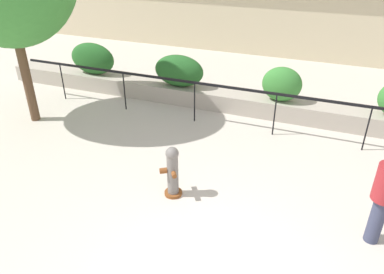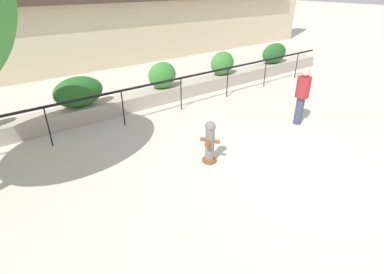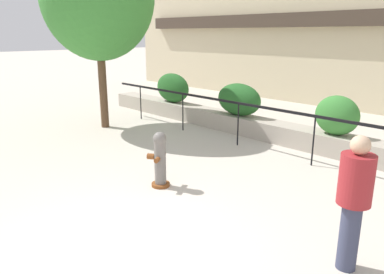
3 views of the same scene
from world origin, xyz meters
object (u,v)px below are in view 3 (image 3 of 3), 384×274
(hedge_bush_2, at_px, (337,115))
(fire_hydrant, at_px, (160,159))
(hedge_bush_1, at_px, (239,99))
(hedge_bush_0, at_px, (173,88))
(pedestrian, at_px, (354,195))

(hedge_bush_2, height_order, fire_hydrant, hedge_bush_2)
(hedge_bush_2, xyz_separation_m, fire_hydrant, (-1.36, -4.28, -0.42))
(hedge_bush_1, relative_size, hedge_bush_2, 1.42)
(hedge_bush_0, relative_size, hedge_bush_2, 1.44)
(fire_hydrant, xyz_separation_m, pedestrian, (3.64, 0.06, 0.44))
(hedge_bush_1, xyz_separation_m, fire_hydrant, (1.65, -4.28, -0.42))
(hedge_bush_1, bearing_deg, fire_hydrant, -68.93)
(hedge_bush_0, relative_size, hedge_bush_1, 1.02)
(hedge_bush_1, distance_m, pedestrian, 6.78)
(hedge_bush_0, height_order, pedestrian, pedestrian)
(hedge_bush_2, bearing_deg, pedestrian, -61.59)
(hedge_bush_2, distance_m, fire_hydrant, 4.51)
(hedge_bush_1, height_order, pedestrian, pedestrian)
(hedge_bush_0, bearing_deg, fire_hydrant, -42.73)
(hedge_bush_1, relative_size, pedestrian, 0.87)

